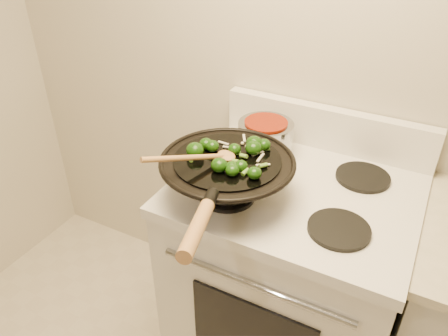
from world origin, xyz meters
The scene contains 5 objects.
stove centered at (-0.24, 1.17, 0.47)m, with size 0.78×0.67×1.08m.
wok centered at (-0.42, 1.01, 1.00)m, with size 0.42×0.68×0.20m.
stirfry centered at (-0.41, 1.03, 1.08)m, with size 0.27×0.25×0.05m.
wooden_spoon centered at (-0.47, 0.96, 1.09)m, with size 0.18×0.28×0.09m.
saucepan centered at (-0.42, 1.32, 0.99)m, with size 0.20×0.31×0.12m.
Camera 1 is at (0.09, 0.03, 1.75)m, focal length 35.00 mm.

